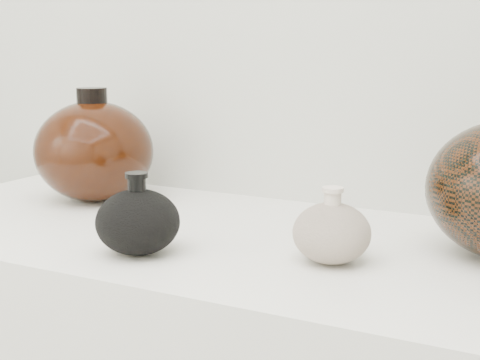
% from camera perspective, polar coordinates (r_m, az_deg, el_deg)
% --- Properties ---
extents(black_gourd_vase, '(0.13, 0.13, 0.11)m').
position_cam_1_polar(black_gourd_vase, '(0.91, -8.71, -3.49)').
color(black_gourd_vase, black).
rests_on(black_gourd_vase, display_counter).
extents(cream_gourd_vase, '(0.12, 0.12, 0.10)m').
position_cam_1_polar(cream_gourd_vase, '(0.87, 7.83, -4.45)').
color(cream_gourd_vase, beige).
rests_on(cream_gourd_vase, display_counter).
extents(left_round_pot, '(0.27, 0.27, 0.20)m').
position_cam_1_polar(left_round_pot, '(1.24, -12.34, 2.45)').
color(left_round_pot, black).
rests_on(left_round_pot, display_counter).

